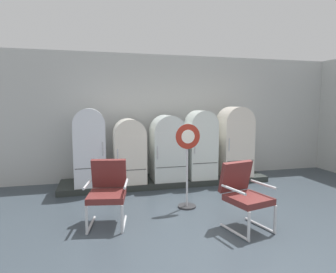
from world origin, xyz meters
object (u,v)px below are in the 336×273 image
object	(u,v)px
refrigerator_4	(235,139)
armchair_right	(244,192)
refrigerator_0	(90,145)
sign_stand	(187,168)
refrigerator_1	(129,149)
refrigerator_3	(201,142)
armchair_left	(108,189)
refrigerator_2	(167,146)

from	to	relation	value
refrigerator_4	armchair_right	distance (m)	2.74
refrigerator_0	sign_stand	world-z (taller)	refrigerator_0
refrigerator_1	refrigerator_3	bearing A→B (deg)	-0.93
refrigerator_4	armchair_right	size ratio (longest dim) A/B	1.69
armchair_right	sign_stand	distance (m)	1.15
armchair_left	sign_stand	distance (m)	1.43
refrigerator_1	refrigerator_2	distance (m)	0.85
refrigerator_3	sign_stand	xyz separation A→B (m)	(-0.80, -1.46, -0.24)
refrigerator_1	sign_stand	distance (m)	1.71
refrigerator_4	armchair_left	world-z (taller)	refrigerator_4
refrigerator_2	armchair_left	world-z (taller)	refrigerator_2
refrigerator_3	refrigerator_4	bearing A→B (deg)	0.50
refrigerator_3	sign_stand	world-z (taller)	refrigerator_3
refrigerator_1	armchair_right	world-z (taller)	refrigerator_1
refrigerator_1	armchair_left	distance (m)	1.94
refrigerator_1	refrigerator_4	distance (m)	2.49
armchair_left	armchair_right	bearing A→B (deg)	-18.68
refrigerator_3	armchair_right	distance (m)	2.51
armchair_left	sign_stand	bearing A→B (deg)	14.35
armchair_right	armchair_left	bearing A→B (deg)	161.32
armchair_left	armchair_right	xyz separation A→B (m)	(1.92, -0.65, 0.00)
refrigerator_1	armchair_right	size ratio (longest dim) A/B	1.42
armchair_right	sign_stand	xyz separation A→B (m)	(-0.54, 1.00, 0.16)
refrigerator_3	refrigerator_4	xyz separation A→B (m)	(0.86, 0.01, 0.04)
armchair_left	refrigerator_0	bearing A→B (deg)	98.77
sign_stand	refrigerator_0	bearing A→B (deg)	138.47
refrigerator_3	refrigerator_2	bearing A→B (deg)	177.15
refrigerator_2	refrigerator_4	size ratio (longest dim) A/B	0.89
refrigerator_3	armchair_right	xyz separation A→B (m)	(-0.26, -2.46, -0.41)
refrigerator_4	refrigerator_1	bearing A→B (deg)	179.56
refrigerator_4	armchair_right	world-z (taller)	refrigerator_4
sign_stand	refrigerator_1	bearing A→B (deg)	119.30
armchair_left	armchair_right	distance (m)	2.02
refrigerator_3	refrigerator_4	world-z (taller)	refrigerator_4
refrigerator_1	refrigerator_3	size ratio (longest dim) A/B	0.89
refrigerator_0	sign_stand	size ratio (longest dim) A/B	1.09
refrigerator_3	armchair_left	world-z (taller)	refrigerator_3
refrigerator_3	armchair_right	bearing A→B (deg)	-95.99
refrigerator_1	armchair_left	world-z (taller)	refrigerator_1
armchair_right	refrigerator_2	bearing A→B (deg)	101.86
refrigerator_1	refrigerator_2	size ratio (longest dim) A/B	0.95
sign_stand	refrigerator_4	bearing A→B (deg)	41.57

